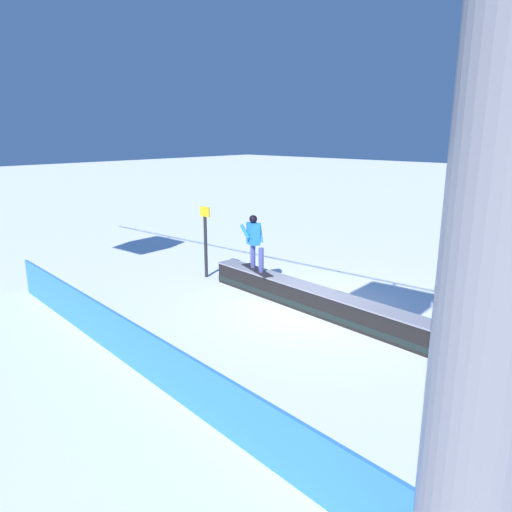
# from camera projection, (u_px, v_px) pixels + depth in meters

# --- Properties ---
(ground_plane) EXTENTS (120.00, 120.00, 0.00)m
(ground_plane) POSITION_uv_depth(u_px,v_px,m) (309.00, 310.00, 12.07)
(ground_plane) COLOR white
(grind_box) EXTENTS (6.75, 1.16, 0.61)m
(grind_box) POSITION_uv_depth(u_px,v_px,m) (310.00, 299.00, 12.00)
(grind_box) COLOR black
(grind_box) RESTS_ON ground_plane
(snowboarder) EXTENTS (1.48, 0.80, 1.51)m
(snowboarder) POSITION_uv_depth(u_px,v_px,m) (254.00, 240.00, 13.27)
(snowboarder) COLOR black
(snowboarder) RESTS_ON grind_box
(safety_fence) EXTENTS (13.02, 1.22, 0.94)m
(safety_fence) POSITION_uv_depth(u_px,v_px,m) (148.00, 356.00, 8.57)
(safety_fence) COLOR #347FEB
(safety_fence) RESTS_ON ground_plane
(trail_marker) EXTENTS (0.40, 0.10, 2.18)m
(trail_marker) POSITION_uv_depth(u_px,v_px,m) (206.00, 240.00, 14.53)
(trail_marker) COLOR #262628
(trail_marker) RESTS_ON ground_plane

